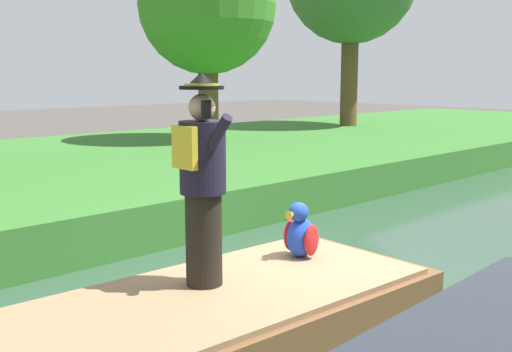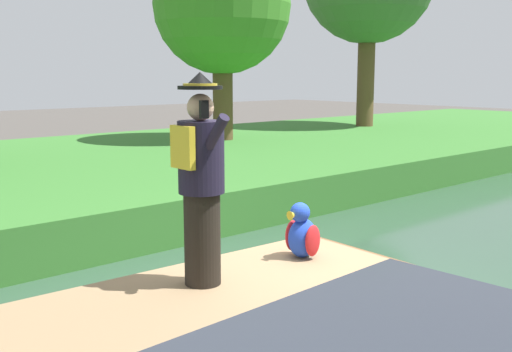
# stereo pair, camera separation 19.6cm
# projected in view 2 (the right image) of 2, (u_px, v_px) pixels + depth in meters

# --- Properties ---
(ground_plane) EXTENTS (80.00, 80.00, 0.00)m
(ground_plane) POSITION_uv_depth(u_px,v_px,m) (331.00, 321.00, 6.31)
(ground_plane) COLOR #4C4742
(canal_water) EXTENTS (6.03, 48.00, 0.10)m
(canal_water) POSITION_uv_depth(u_px,v_px,m) (331.00, 317.00, 6.30)
(canal_water) COLOR #33513D
(canal_water) RESTS_ON ground
(grass_bank_near) EXTENTS (9.84, 48.00, 0.78)m
(grass_bank_near) POSITION_uv_depth(u_px,v_px,m) (30.00, 183.00, 12.08)
(grass_bank_near) COLOR #38752D
(grass_bank_near) RESTS_ON ground
(boat) EXTENTS (2.01, 4.29, 0.61)m
(boat) POSITION_uv_depth(u_px,v_px,m) (212.00, 326.00, 5.22)
(boat) COLOR brown
(boat) RESTS_ON canal_water
(person_pirate) EXTENTS (0.61, 0.42, 1.85)m
(person_pirate) POSITION_uv_depth(u_px,v_px,m) (201.00, 181.00, 5.21)
(person_pirate) COLOR black
(person_pirate) RESTS_ON boat
(parrot_plush) EXTENTS (0.36, 0.34, 0.57)m
(parrot_plush) POSITION_uv_depth(u_px,v_px,m) (302.00, 234.00, 6.10)
(parrot_plush) COLOR blue
(parrot_plush) RESTS_ON boat
(tree_slender) EXTENTS (3.64, 3.64, 5.39)m
(tree_slender) POSITION_uv_depth(u_px,v_px,m) (222.00, 6.00, 15.97)
(tree_slender) COLOR brown
(tree_slender) RESTS_ON grass_bank_near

